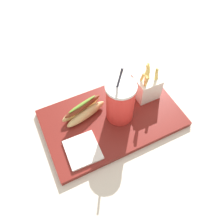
% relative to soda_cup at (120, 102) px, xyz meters
% --- Properties ---
extents(ground_plane, '(2.40, 2.40, 0.02)m').
position_rel_soda_cup_xyz_m(ground_plane, '(0.03, -0.01, -0.11)').
color(ground_plane, silver).
extents(food_tray, '(0.49, 0.30, 0.02)m').
position_rel_soda_cup_xyz_m(food_tray, '(0.03, -0.01, -0.09)').
color(food_tray, maroon).
rests_on(food_tray, ground_plane).
extents(soda_cup, '(0.10, 0.10, 0.24)m').
position_rel_soda_cup_xyz_m(soda_cup, '(0.00, 0.00, 0.00)').
color(soda_cup, red).
rests_on(soda_cup, food_tray).
extents(fries_basket, '(0.09, 0.09, 0.14)m').
position_rel_soda_cup_xyz_m(fries_basket, '(-0.13, -0.05, -0.03)').
color(fries_basket, white).
rests_on(fries_basket, food_tray).
extents(hot_dog_1, '(0.17, 0.10, 0.07)m').
position_rel_soda_cup_xyz_m(hot_dog_1, '(0.12, -0.06, -0.05)').
color(hot_dog_1, '#DBB775').
rests_on(hot_dog_1, food_tray).
extents(ketchup_cup_1, '(0.03, 0.03, 0.02)m').
position_rel_soda_cup_xyz_m(ketchup_cup_1, '(-0.04, -0.07, -0.07)').
color(ketchup_cup_1, white).
rests_on(ketchup_cup_1, food_tray).
extents(napkin_stack, '(0.11, 0.12, 0.01)m').
position_rel_soda_cup_xyz_m(napkin_stack, '(0.17, 0.07, -0.08)').
color(napkin_stack, white).
rests_on(napkin_stack, food_tray).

